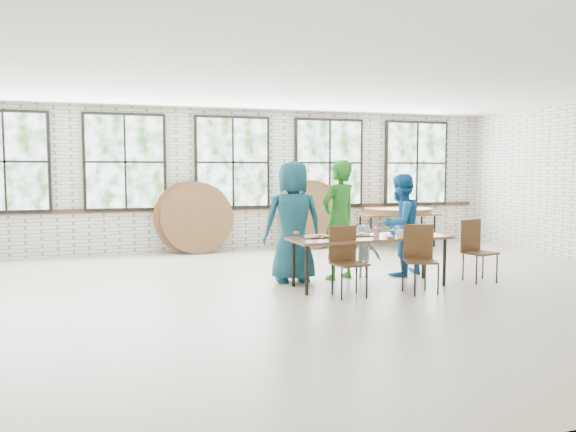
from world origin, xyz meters
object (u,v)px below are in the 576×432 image
chair_near_left (346,255)px  chair_near_right (419,253)px  dining_table (370,240)px  storage_table (397,216)px

chair_near_left → chair_near_right: size_ratio=1.00×
dining_table → chair_near_right: (0.51, -0.55, -0.13)m
chair_near_right → storage_table: bearing=83.9°
chair_near_left → storage_table: bearing=46.8°
chair_near_right → storage_table: chair_near_right is taller
chair_near_left → storage_table: size_ratio=0.52×
chair_near_left → chair_near_right: same height
dining_table → storage_table: bearing=53.3°
chair_near_left → dining_table: bearing=31.4°
chair_near_left → storage_table: (3.02, 4.20, 0.13)m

